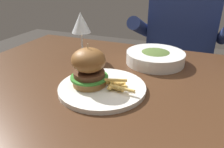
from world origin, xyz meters
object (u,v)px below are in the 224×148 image
at_px(main_plate, 102,88).
at_px(burger_sandwich, 89,67).
at_px(diner_person, 177,63).
at_px(butter_dish, 153,67).
at_px(soup_bowl, 155,57).
at_px(wine_glass, 81,24).

relative_size(main_plate, burger_sandwich, 2.05).
bearing_deg(diner_person, butter_dish, -94.43).
distance_m(burger_sandwich, soup_bowl, 0.32).
height_order(wine_glass, diner_person, diner_person).
relative_size(wine_glass, diner_person, 0.16).
height_order(butter_dish, diner_person, diner_person).
bearing_deg(wine_glass, diner_person, 57.38).
xyz_separation_m(wine_glass, diner_person, (0.34, 0.54, -0.32)).
bearing_deg(soup_bowl, butter_dish, -82.63).
distance_m(butter_dish, diner_person, 0.58).
relative_size(main_plate, wine_glass, 1.42).
bearing_deg(soup_bowl, main_plate, -110.19).
distance_m(main_plate, burger_sandwich, 0.08).
relative_size(burger_sandwich, diner_person, 0.11).
bearing_deg(wine_glass, soup_bowl, 10.77).
distance_m(butter_dish, soup_bowl, 0.07).
relative_size(burger_sandwich, wine_glass, 0.69).
bearing_deg(burger_sandwich, diner_person, 75.84).
height_order(main_plate, butter_dish, butter_dish).
bearing_deg(wine_glass, butter_dish, -2.35).
height_order(main_plate, diner_person, diner_person).
bearing_deg(wine_glass, burger_sandwich, -56.45).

